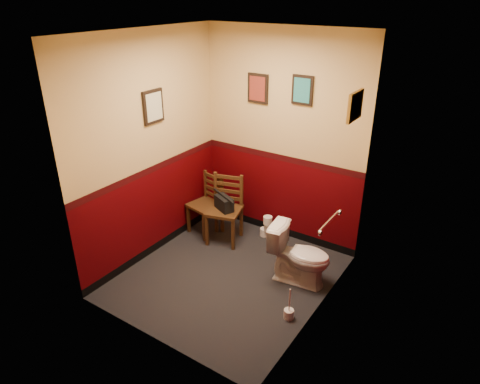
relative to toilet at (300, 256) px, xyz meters
The scene contains 17 objects.
floor 0.88m from the toilet, 151.99° to the right, with size 2.20×2.40×0.00m, color black.
ceiling 2.50m from the toilet, 151.99° to the right, with size 2.20×2.40×0.00m, color silver.
wall_back 1.48m from the toilet, 131.39° to the left, with size 2.20×2.70×0.00m, color #3F0205.
wall_front 2.01m from the toilet, 114.46° to the right, with size 2.20×2.70×0.00m, color #3F0205.
wall_left 2.12m from the toilet, 168.12° to the right, with size 2.40×2.70×0.00m, color #3F0205.
wall_right 1.14m from the toilet, 45.22° to the right, with size 2.40×2.70×0.00m, color #3F0205.
grab_bar 0.71m from the toilet, 20.83° to the right, with size 0.05×0.56×0.06m.
framed_print_back_a 2.09m from the toilet, 143.33° to the left, with size 0.28×0.04×0.36m.
framed_print_back_b 1.90m from the toilet, 120.54° to the left, with size 0.26×0.04×0.34m.
framed_print_left 2.37m from the toilet, behind, with size 0.04×0.30×0.38m.
framed_print_right 1.76m from the toilet, 31.13° to the left, with size 0.04×0.34×0.28m.
toilet is the anchor object (origin of this frame).
toilet_brush 0.71m from the toilet, 72.28° to the right, with size 0.10×0.10×0.37m.
chair_left 1.60m from the toilet, 168.18° to the left, with size 0.45×0.45×0.82m.
chair_right 1.27m from the toilet, 166.76° to the left, with size 0.52×0.52×0.89m.
handbag 1.26m from the toilet, 168.38° to the left, with size 0.32×0.25×0.21m.
tp_stack 1.02m from the toilet, 140.36° to the left, with size 0.25×0.15×0.33m.
Camera 1 is at (2.38, -3.36, 3.05)m, focal length 32.00 mm.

